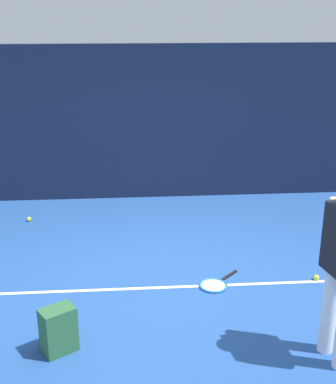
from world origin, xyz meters
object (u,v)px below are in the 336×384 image
tennis_racket (215,284)px  tennis_ball_by_fence (29,219)px  tennis_ball_near_player (316,277)px  backpack (58,330)px

tennis_racket → tennis_ball_by_fence: bearing=-84.3°
tennis_ball_near_player → tennis_ball_by_fence: 4.11m
backpack → tennis_ball_near_player: 3.00m
tennis_ball_by_fence → tennis_racket: bearing=-40.2°
tennis_racket → backpack: backpack is taller
backpack → tennis_ball_near_player: (2.79, 1.07, -0.18)m
tennis_racket → backpack: 1.93m
tennis_racket → tennis_ball_near_player: bearing=137.4°
tennis_ball_near_player → backpack: bearing=-159.0°
tennis_racket → backpack: bearing=-11.1°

